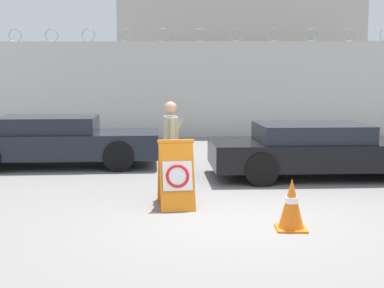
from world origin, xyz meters
TOP-DOWN VIEW (x-y plane):
  - ground_plane at (0.00, 0.00)m, footprint 90.00×90.00m
  - perimeter_wall at (0.00, 11.15)m, footprint 36.00×0.30m
  - building_block at (0.96, 16.99)m, footprint 9.65×7.90m
  - barricade_sign at (-0.92, 0.74)m, footprint 0.68×0.77m
  - security_guard at (-1.05, 1.44)m, footprint 0.37×0.66m
  - traffic_cone_near at (0.78, -0.48)m, footprint 0.43×0.43m
  - parked_car_front_coupe at (-4.02, 4.78)m, footprint 4.93×2.29m
  - parked_car_rear_sedan at (2.01, 3.54)m, footprint 4.90×2.32m

SIDE VIEW (x-z plane):
  - ground_plane at x=0.00m, z-range 0.00..0.00m
  - traffic_cone_near at x=0.78m, z-range 0.00..0.74m
  - barricade_sign at x=-0.92m, z-range 0.00..1.14m
  - parked_car_rear_sedan at x=2.01m, z-range 0.02..1.18m
  - parked_car_front_coupe at x=-4.02m, z-range 0.02..1.23m
  - security_guard at x=-1.05m, z-range 0.10..1.83m
  - perimeter_wall at x=0.00m, z-range -0.22..3.61m
  - building_block at x=0.96m, z-range 0.00..5.26m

